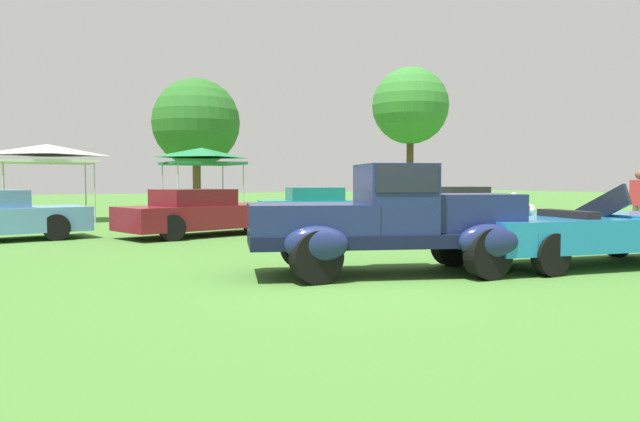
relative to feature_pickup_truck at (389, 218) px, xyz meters
name	(u,v)px	position (x,y,z in m)	size (l,w,h in m)	color
ground_plane	(362,282)	(-0.76, -0.45, -0.86)	(120.00, 120.00, 0.00)	#42752D
feature_pickup_truck	(389,218)	(0.00, 0.00, 0.00)	(4.48, 2.82, 1.70)	black
neighbor_convertible	(594,231)	(3.67, -0.78, -0.29)	(4.82, 2.39, 1.40)	#1E7AB7
show_car_burgundy	(198,213)	(-0.84, 7.64, -0.27)	(4.43, 2.78, 1.22)	maroon
show_car_teal	(318,206)	(3.78, 9.81, -0.27)	(4.19, 2.63, 1.22)	teal
show_car_charcoal	(462,203)	(9.59, 9.56, -0.27)	(4.17, 1.73, 1.22)	#28282D
spectator_near_truck	(639,203)	(8.03, 1.43, 0.05)	(0.34, 0.45, 1.69)	#9E998E
canopy_tent_center_field	(47,153)	(-4.02, 15.37, 1.56)	(3.07, 3.07, 2.71)	#B7B7BC
canopy_tent_right_field	(202,155)	(1.40, 15.03, 1.56)	(2.76, 2.76, 2.71)	#B7B7BC
treeline_mid_left	(196,123)	(3.91, 24.75, 3.74)	(4.77, 4.77, 7.01)	brown
treeline_center	(410,106)	(17.07, 23.21, 5.20)	(4.77, 4.77, 8.48)	#47331E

